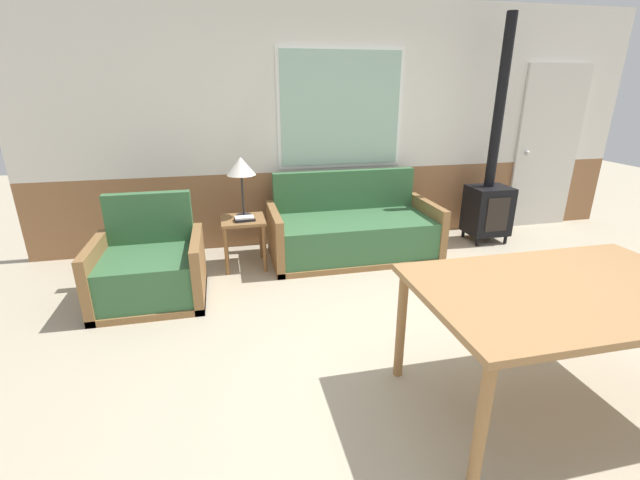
% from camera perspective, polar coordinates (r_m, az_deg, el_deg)
% --- Properties ---
extents(ground_plane, '(16.00, 16.00, 0.00)m').
position_cam_1_polar(ground_plane, '(3.25, 17.23, -14.93)').
color(ground_plane, '#B2A58C').
extents(wall_back, '(7.20, 0.09, 2.70)m').
position_cam_1_polar(wall_back, '(5.12, 3.97, 14.89)').
color(wall_back, '#8E603D').
rests_on(wall_back, ground_plane).
extents(couch, '(1.81, 0.88, 0.90)m').
position_cam_1_polar(couch, '(4.74, 4.39, 0.96)').
color(couch, olive).
rests_on(couch, ground_plane).
extents(armchair, '(0.92, 0.81, 0.90)m').
position_cam_1_polar(armchair, '(4.06, -21.72, -3.89)').
color(armchair, olive).
rests_on(armchair, ground_plane).
extents(side_table, '(0.44, 0.44, 0.52)m').
position_cam_1_polar(side_table, '(4.48, -10.16, 1.52)').
color(side_table, olive).
rests_on(side_table, ground_plane).
extents(table_lamp, '(0.29, 0.29, 0.62)m').
position_cam_1_polar(table_lamp, '(4.41, -10.50, 9.43)').
color(table_lamp, '#262628').
rests_on(table_lamp, side_table).
extents(book_stack, '(0.21, 0.16, 0.04)m').
position_cam_1_polar(book_stack, '(4.38, -10.02, 2.82)').
color(book_stack, black).
rests_on(book_stack, side_table).
extents(dining_table, '(1.64, 1.02, 0.78)m').
position_cam_1_polar(dining_table, '(2.73, 29.94, -6.82)').
color(dining_table, '#9E7042').
rests_on(dining_table, ground_plane).
extents(wood_stove, '(0.47, 0.41, 2.54)m').
position_cam_1_polar(wood_stove, '(5.51, 21.69, 6.00)').
color(wood_stove, black).
rests_on(wood_stove, ground_plane).
extents(entry_door, '(0.90, 0.09, 2.06)m').
position_cam_1_polar(entry_door, '(6.41, 28.02, 10.70)').
color(entry_door, silver).
rests_on(entry_door, ground_plane).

